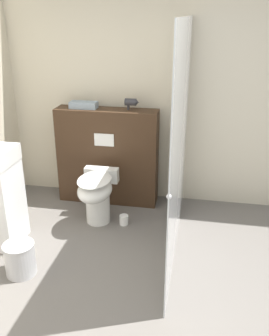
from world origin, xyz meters
TOP-DOWN VIEW (x-y plane):
  - ground_plane at (0.00, 0.00)m, footprint 12.00×12.00m
  - wall_back at (0.00, 2.21)m, footprint 8.00×0.06m
  - partition_panel at (-0.43, 1.98)m, footprint 1.15×0.27m
  - shower_glass at (0.43, 1.19)m, footprint 0.04×1.97m
  - toilet at (-0.42, 1.44)m, footprint 0.37×0.56m
  - hair_drier at (-0.16, 2.01)m, footprint 0.15×0.08m
  - folded_towel at (-0.69, 1.98)m, footprint 0.30×0.14m
  - spare_toilet_roll at (-0.14, 1.45)m, footprint 0.09×0.09m
  - waste_bin at (-0.83, 0.50)m, footprint 0.26×0.26m

SIDE VIEW (x-z plane):
  - ground_plane at x=0.00m, z-range 0.00..0.00m
  - spare_toilet_roll at x=-0.14m, z-range 0.00..0.10m
  - waste_bin at x=-0.83m, z-range 0.00..0.29m
  - toilet at x=-0.42m, z-range 0.07..0.62m
  - partition_panel at x=-0.43m, z-range 0.00..1.11m
  - shower_glass at x=0.43m, z-range 0.00..2.06m
  - folded_towel at x=-0.69m, z-range 1.11..1.18m
  - hair_drier at x=-0.16m, z-range 1.13..1.25m
  - wall_back at x=0.00m, z-range 0.00..2.50m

